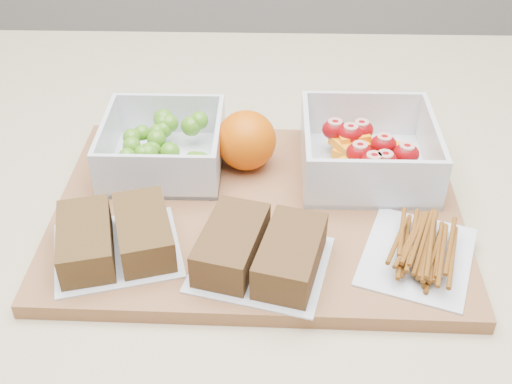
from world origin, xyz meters
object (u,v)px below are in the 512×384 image
sandwich_bag_left (115,237)px  cutting_board (258,211)px  fruit_container (367,153)px  grape_container (165,147)px  pretzel_bag (419,247)px  orange (246,140)px  sandwich_bag_center (261,251)px

sandwich_bag_left → cutting_board: bearing=28.8°
fruit_container → grape_container: bearing=178.5°
grape_container → sandwich_bag_left: bearing=-100.6°
fruit_container → pretzel_bag: (0.03, -0.14, -0.01)m
grape_container → orange: orange is taller
sandwich_bag_center → cutting_board: bearing=93.1°
cutting_board → grape_container: 0.13m
cutting_board → pretzel_bag: 0.17m
cutting_board → pretzel_bag: pretzel_bag is taller
fruit_container → sandwich_bag_left: bearing=-151.1°
sandwich_bag_left → sandwich_bag_center: bearing=-6.6°
grape_container → pretzel_bag: grape_container is taller
orange → sandwich_bag_center: bearing=-83.2°
orange → sandwich_bag_center: size_ratio=0.47×
orange → pretzel_bag: bearing=-41.1°
fruit_container → sandwich_bag_center: (-0.11, -0.15, -0.01)m
grape_container → orange: 0.09m
orange → pretzel_bag: 0.22m
cutting_board → grape_container: size_ratio=3.22×
sandwich_bag_center → fruit_container: bearing=53.6°
cutting_board → orange: bearing=102.3°
cutting_board → pretzel_bag: size_ratio=2.90×
sandwich_bag_left → pretzel_bag: size_ratio=0.97×
fruit_container → sandwich_bag_left: fruit_container is taller
pretzel_bag → fruit_container: bearing=103.8°
cutting_board → sandwich_bag_left: 0.15m
grape_container → pretzel_bag: size_ratio=0.90×
cutting_board → sandwich_bag_left: bearing=-150.3°
cutting_board → orange: orange is taller
grape_container → sandwich_bag_left: grape_container is taller
sandwich_bag_center → orange: bearing=96.8°
grape_container → sandwich_bag_left: 0.15m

